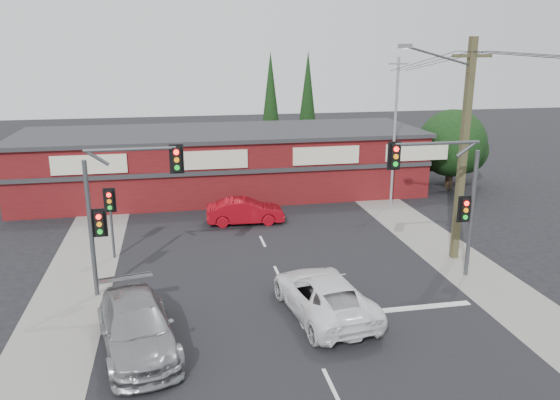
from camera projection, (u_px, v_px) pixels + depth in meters
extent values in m
plane|color=black|center=(291.00, 301.00, 21.31)|extent=(120.00, 120.00, 0.00)
cube|color=black|center=(269.00, 255.00, 26.04)|extent=(14.00, 70.00, 0.01)
cube|color=gray|center=(82.00, 268.00, 24.47)|extent=(3.00, 70.00, 0.02)
cube|color=gray|center=(434.00, 243.00, 27.60)|extent=(3.00, 70.00, 0.02)
cube|color=silver|center=(390.00, 310.00, 20.54)|extent=(6.50, 0.35, 0.01)
imported|color=white|center=(324.00, 295.00, 20.08)|extent=(3.26, 5.84, 1.54)
imported|color=#929496|center=(137.00, 327.00, 17.72)|extent=(3.24, 5.83, 1.60)
imported|color=maroon|center=(245.00, 211.00, 30.46)|extent=(4.36, 1.70, 1.42)
cube|color=silver|center=(331.00, 384.00, 16.04)|extent=(0.12, 1.60, 0.01)
cube|color=silver|center=(299.00, 318.00, 19.95)|extent=(0.12, 1.60, 0.01)
cube|color=silver|center=(278.00, 273.00, 23.87)|extent=(0.12, 1.60, 0.01)
cube|color=silver|center=(263.00, 241.00, 27.78)|extent=(0.12, 1.60, 0.01)
cube|color=silver|center=(251.00, 217.00, 31.69)|extent=(0.12, 1.60, 0.01)
cube|color=silver|center=(242.00, 198.00, 35.60)|extent=(0.12, 1.60, 0.01)
cube|color=#541013|center=(223.00, 163.00, 36.64)|extent=(26.00, 8.00, 4.00)
cube|color=#2D2D30|center=(222.00, 132.00, 36.07)|extent=(26.40, 8.40, 0.25)
cube|color=beige|center=(89.00, 164.00, 31.04)|extent=(4.20, 0.12, 1.10)
cube|color=beige|center=(212.00, 160.00, 32.33)|extent=(4.20, 0.12, 1.10)
cube|color=beige|center=(326.00, 155.00, 33.62)|extent=(4.20, 0.12, 1.10)
cube|color=beige|center=(417.00, 152.00, 34.73)|extent=(4.20, 0.12, 1.10)
cube|color=#2D2D30|center=(230.00, 172.00, 32.69)|extent=(26.00, 0.15, 0.25)
cylinder|color=#2D2116|center=(449.00, 176.00, 37.91)|extent=(0.50, 0.50, 1.80)
sphere|color=black|center=(452.00, 143.00, 37.28)|extent=(4.60, 4.60, 4.60)
sphere|color=black|center=(464.00, 150.00, 38.69)|extent=(3.40, 3.40, 3.40)
sphere|color=black|center=(424.00, 153.00, 38.61)|extent=(2.80, 2.80, 2.80)
cylinder|color=#2D2116|center=(271.00, 156.00, 44.35)|extent=(0.24, 0.24, 2.00)
cone|color=black|center=(271.00, 100.00, 43.13)|extent=(1.80, 1.80, 7.50)
cylinder|color=#2D2116|center=(307.00, 150.00, 46.89)|extent=(0.24, 0.24, 2.00)
cone|color=black|center=(308.00, 97.00, 45.66)|extent=(1.80, 1.80, 7.50)
cylinder|color=#47494C|center=(91.00, 230.00, 21.07)|extent=(0.18, 0.18, 5.50)
cylinder|color=#47494C|center=(130.00, 149.00, 20.54)|extent=(3.40, 0.14, 0.14)
cylinder|color=#47494C|center=(98.00, 158.00, 20.41)|extent=(0.82, 0.14, 0.63)
cube|color=black|center=(177.00, 159.00, 20.98)|extent=(0.32, 0.22, 0.95)
cube|color=black|center=(177.00, 159.00, 21.04)|extent=(0.55, 0.04, 1.15)
cylinder|color=#FF0C07|center=(176.00, 152.00, 20.77)|extent=(0.20, 0.06, 0.20)
cylinder|color=orange|center=(177.00, 160.00, 20.86)|extent=(0.20, 0.06, 0.20)
cylinder|color=#0CE526|center=(177.00, 168.00, 20.94)|extent=(0.20, 0.06, 0.20)
cube|color=black|center=(100.00, 223.00, 21.07)|extent=(0.32, 0.22, 0.95)
cube|color=black|center=(100.00, 223.00, 21.14)|extent=(0.55, 0.04, 1.15)
cylinder|color=#FF0C07|center=(99.00, 217.00, 20.87)|extent=(0.20, 0.06, 0.20)
cylinder|color=orange|center=(99.00, 224.00, 20.95)|extent=(0.20, 0.06, 0.20)
cylinder|color=#0CE526|center=(100.00, 232.00, 21.03)|extent=(0.20, 0.06, 0.20)
cylinder|color=#47494C|center=(471.00, 215.00, 22.98)|extent=(0.18, 0.18, 5.50)
cylinder|color=#47494C|center=(438.00, 143.00, 21.81)|extent=(3.60, 0.14, 0.14)
cylinder|color=#47494C|center=(466.00, 150.00, 22.12)|extent=(0.82, 0.14, 0.63)
cube|color=black|center=(395.00, 156.00, 21.60)|extent=(0.32, 0.22, 0.95)
cube|color=black|center=(394.00, 156.00, 21.67)|extent=(0.55, 0.04, 1.15)
cylinder|color=#FF0C07|center=(396.00, 149.00, 21.40)|extent=(0.20, 0.06, 0.20)
cylinder|color=orange|center=(396.00, 157.00, 21.48)|extent=(0.20, 0.06, 0.20)
cylinder|color=#0CE526|center=(396.00, 164.00, 21.56)|extent=(0.20, 0.06, 0.20)
cube|color=black|center=(464.00, 209.00, 22.85)|extent=(0.32, 0.22, 0.95)
cube|color=black|center=(464.00, 209.00, 22.92)|extent=(0.55, 0.04, 1.15)
cylinder|color=#FF0C07|center=(467.00, 203.00, 22.65)|extent=(0.20, 0.06, 0.20)
cylinder|color=orange|center=(466.00, 210.00, 22.73)|extent=(0.20, 0.06, 0.20)
cylinder|color=#0CE526|center=(465.00, 217.00, 22.81)|extent=(0.20, 0.06, 0.20)
cylinder|color=#47494C|center=(112.00, 228.00, 25.25)|extent=(0.12, 0.12, 3.00)
cube|color=black|center=(110.00, 201.00, 24.89)|extent=(0.32, 0.22, 0.95)
cube|color=black|center=(110.00, 200.00, 24.96)|extent=(0.55, 0.04, 1.15)
cylinder|color=#FF0C07|center=(109.00, 195.00, 24.69)|extent=(0.20, 0.06, 0.20)
cylinder|color=orange|center=(109.00, 201.00, 24.77)|extent=(0.20, 0.06, 0.20)
cylinder|color=#0CE526|center=(110.00, 208.00, 24.85)|extent=(0.20, 0.06, 0.20)
cube|color=#4E4A2C|center=(463.00, 153.00, 24.35)|extent=(0.30, 0.30, 10.00)
cube|color=#4E4A2C|center=(472.00, 56.00, 23.21)|extent=(1.80, 0.14, 0.14)
cylinder|color=#47494C|center=(439.00, 56.00, 22.77)|extent=(3.23, 0.39, 0.89)
cube|color=slate|center=(405.00, 46.00, 22.23)|extent=(0.55, 0.25, 0.18)
cylinder|color=silver|center=(405.00, 49.00, 22.26)|extent=(0.28, 0.28, 0.05)
cylinder|color=gray|center=(395.00, 133.00, 33.08)|extent=(0.16, 0.16, 9.00)
cube|color=gray|center=(399.00, 64.00, 31.97)|extent=(1.20, 0.10, 0.10)
cylinder|color=black|center=(418.00, 62.00, 27.51)|extent=(0.73, 9.01, 1.22)
cylinder|color=black|center=(429.00, 62.00, 27.61)|extent=(0.52, 9.00, 1.22)
cylinder|color=black|center=(440.00, 62.00, 27.72)|extent=(0.31, 9.00, 1.22)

